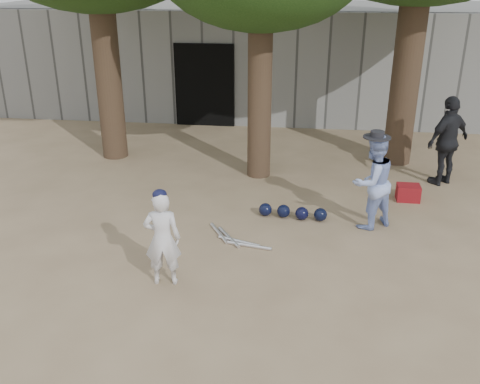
# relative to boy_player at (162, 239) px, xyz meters

# --- Properties ---
(ground) EXTENTS (70.00, 70.00, 0.00)m
(ground) POSITION_rel_boy_player_xyz_m (0.32, 0.10, -0.68)
(ground) COLOR #937C5E
(ground) RESTS_ON ground
(boy_player) EXTENTS (0.54, 0.39, 1.36)m
(boy_player) POSITION_rel_boy_player_xyz_m (0.00, 0.00, 0.00)
(boy_player) COLOR silver
(boy_player) RESTS_ON ground
(spectator_blue) EXTENTS (0.98, 0.95, 1.60)m
(spectator_blue) POSITION_rel_boy_player_xyz_m (2.98, 2.13, 0.12)
(spectator_blue) COLOR #99B0ED
(spectator_blue) RESTS_ON ground
(spectator_dark) EXTENTS (1.10, 0.98, 1.79)m
(spectator_dark) POSITION_rel_boy_player_xyz_m (4.65, 4.28, 0.21)
(spectator_dark) COLOR black
(spectator_dark) RESTS_ON ground
(red_bag) EXTENTS (0.43, 0.33, 0.30)m
(red_bag) POSITION_rel_boy_player_xyz_m (3.83, 3.32, -0.53)
(red_bag) COLOR maroon
(red_bag) RESTS_ON ground
(back_building) EXTENTS (16.00, 5.24, 3.00)m
(back_building) POSITION_rel_boy_player_xyz_m (0.32, 10.44, 0.82)
(back_building) COLOR gray
(back_building) RESTS_ON ground
(helmet_row) EXTENTS (1.19, 0.32, 0.23)m
(helmet_row) POSITION_rel_boy_player_xyz_m (1.70, 2.27, -0.57)
(helmet_row) COLOR black
(helmet_row) RESTS_ON ground
(bat_pile) EXTENTS (1.10, 0.78, 0.06)m
(bat_pile) POSITION_rel_boy_player_xyz_m (0.80, 1.32, -0.65)
(bat_pile) COLOR silver
(bat_pile) RESTS_ON ground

